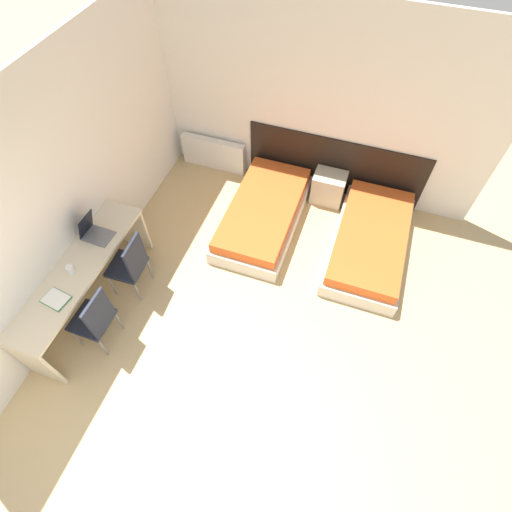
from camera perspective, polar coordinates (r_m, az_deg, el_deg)
ground_plane at (r=4.50m, az=-11.56°, el=-28.68°), size 20.00×20.00×0.00m
wall_back at (r=5.62m, az=7.17°, el=20.76°), size 5.01×0.05×2.70m
wall_left at (r=4.88m, az=-24.42°, el=9.95°), size 0.05×5.37×2.70m
headboard_panel at (r=6.06m, az=11.08°, el=12.43°), size 2.57×0.03×0.93m
bed_near_window at (r=5.67m, az=1.06°, el=6.04°), size 0.96×1.88×0.38m
bed_near_door at (r=5.57m, az=15.96°, el=2.00°), size 0.96×1.88×0.38m
nightstand at (r=6.05m, az=10.31°, el=9.60°), size 0.46×0.36×0.48m
radiator at (r=6.53m, az=-6.04°, el=14.35°), size 1.03×0.12×0.51m
desk at (r=4.93m, az=-23.56°, el=-2.69°), size 0.50×2.02×0.78m
chair_near_laptop at (r=4.97m, az=-17.55°, el=-1.08°), size 0.43×0.43×0.94m
chair_near_notebook at (r=4.70m, az=-22.06°, el=-8.24°), size 0.41×0.41×0.94m
laptop at (r=4.96m, az=-22.14°, el=3.20°), size 0.33×0.25×0.33m
open_notebook at (r=4.65m, az=-26.70°, el=-5.51°), size 0.30×0.24×0.02m
mug at (r=4.76m, az=-25.02°, el=-1.71°), size 0.08×0.08×0.09m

